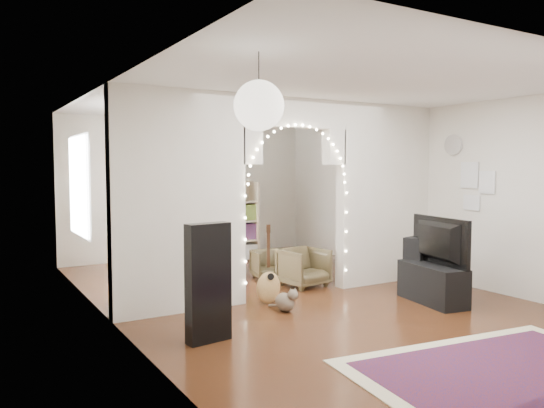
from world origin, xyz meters
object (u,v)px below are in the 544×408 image
floor_speaker (417,266)px  dining_table (179,236)px  acoustic_guitar (268,275)px  dining_chair_left (269,264)px  bookcase (220,222)px  dining_chair_right (304,267)px  media_console (432,284)px

floor_speaker → dining_table: 3.65m
acoustic_guitar → floor_speaker: bearing=8.1°
floor_speaker → dining_chair_left: bearing=106.1°
acoustic_guitar → bookcase: size_ratio=0.58×
bookcase → dining_table: bearing=-161.7°
dining_chair_right → bookcase: bearing=88.3°
media_console → dining_chair_right: 1.88m
floor_speaker → dining_table: floor_speaker is taller
dining_chair_left → dining_chair_right: bearing=-66.9°
dining_chair_left → dining_table: bearing=159.8°
floor_speaker → dining_chair_right: floor_speaker is taller
acoustic_guitar → dining_table: size_ratio=0.71×
bookcase → dining_table: (-1.15, -0.93, -0.07)m
media_console → dining_table: size_ratio=0.82×
acoustic_guitar → floor_speaker: acoustic_guitar is taller
dining_chair_left → dining_chair_right: dining_chair_right is taller
acoustic_guitar → dining_chair_left: bearing=84.4°
dining_table → dining_chair_left: size_ratio=2.45×
media_console → dining_chair_left: size_ratio=2.01×
acoustic_guitar → dining_chair_right: size_ratio=1.40×
floor_speaker → bookcase: 3.87m
floor_speaker → media_console: (-0.17, -0.44, -0.15)m
floor_speaker → bookcase: bookcase is taller
acoustic_guitar → floor_speaker: (2.03, -0.61, 0.02)m
dining_table → dining_chair_right: 2.06m
media_console → floor_speaker: bearing=78.6°
media_console → acoustic_guitar: bearing=160.3°
bookcase → dining_chair_left: bearing=-108.6°
bookcase → dining_chair_left: (0.06, -1.66, -0.52)m
bookcase → floor_speaker: bearing=-91.1°
dining_chair_left → bookcase: bearing=103.0°
acoustic_guitar → media_console: (1.86, -1.05, -0.13)m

